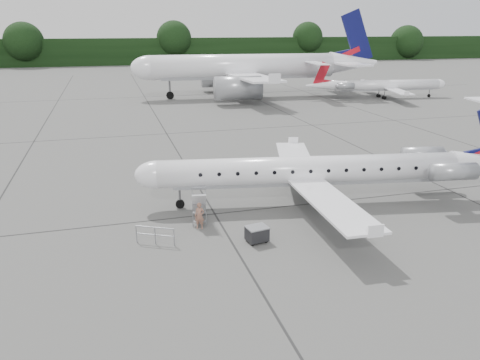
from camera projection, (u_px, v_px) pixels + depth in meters
name	position (u px, v px, depth m)	size (l,w,h in m)	color
ground	(321.00, 226.00, 28.26)	(320.00, 320.00, 0.00)	#565654
treeline	(143.00, 51.00, 145.88)	(260.00, 4.00, 8.00)	black
main_regional_jet	(310.00, 157.00, 30.89)	(25.70, 18.51, 6.59)	white
airstair	(199.00, 204.00, 28.85)	(0.85, 2.32, 2.07)	white
passenger	(200.00, 216.00, 27.68)	(0.59, 0.39, 1.62)	#90614E
safety_railing	(155.00, 236.00, 25.78)	(2.20, 0.08, 1.00)	gray
baggage_cart	(257.00, 234.00, 26.05)	(1.13, 0.91, 0.98)	black
bg_narrowbody	(244.00, 54.00, 77.59)	(39.41, 28.38, 14.15)	white
bg_regional_right	(388.00, 80.00, 77.46)	(23.01, 16.57, 6.04)	white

